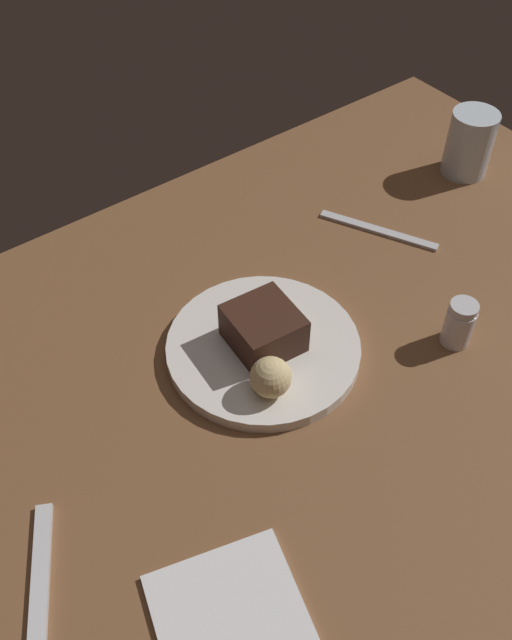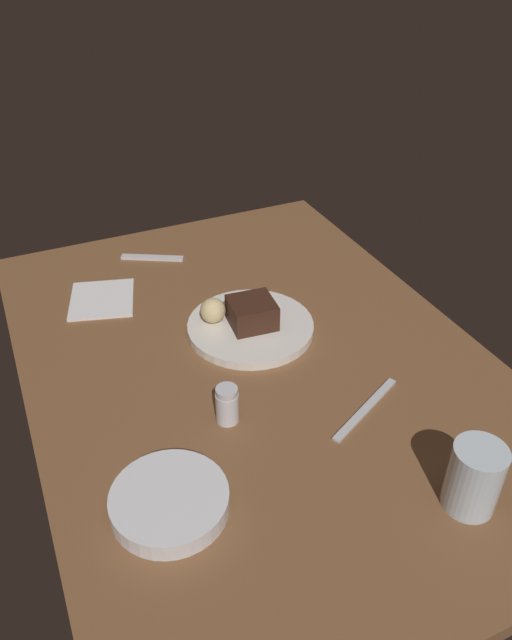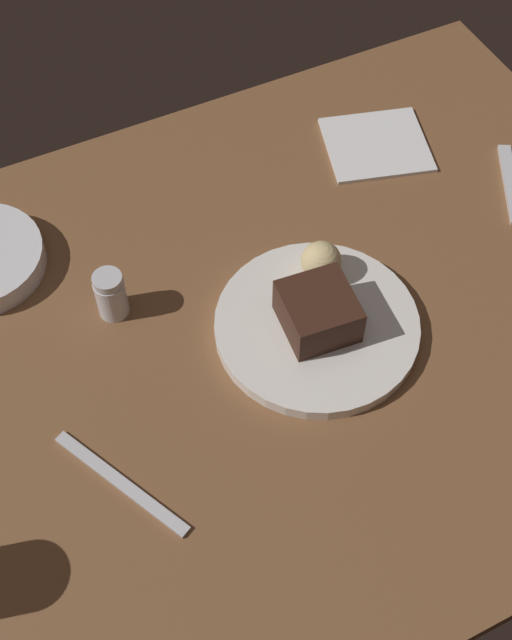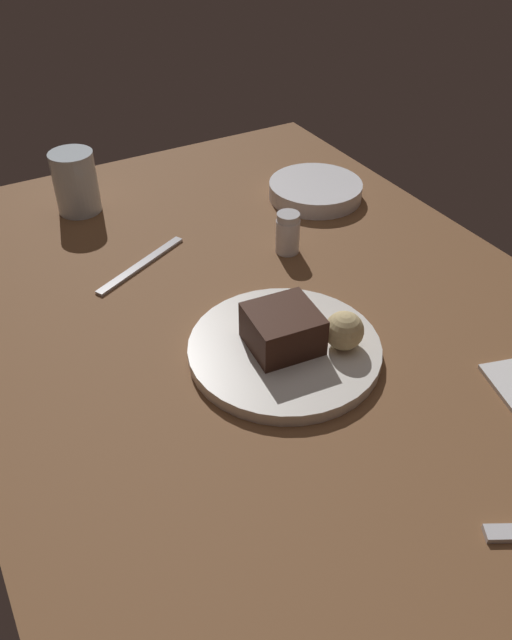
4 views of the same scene
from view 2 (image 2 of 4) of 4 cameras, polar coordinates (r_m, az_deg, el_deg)
The scene contains 10 objects.
dining_table at distance 118.38cm, azimuth 0.04°, elevation -4.15°, with size 120.00×84.00×3.00cm, color brown.
dessert_plate at distance 124.07cm, azimuth -0.51°, elevation -0.65°, with size 25.45×25.45×1.76cm, color white.
chocolate_cake_slice at distance 121.96cm, azimuth -0.38°, elevation 0.67°, with size 8.74×8.38×5.32cm, color #381E14.
bread_roll at distance 123.11cm, azimuth -4.02°, elevation 0.89°, with size 5.13×5.13×5.13cm, color #DBC184.
salt_shaker at distance 102.95cm, azimuth -2.69°, elevation -7.83°, with size 3.89×3.89×6.91cm.
water_glass at distance 94.64cm, azimuth 19.53°, elevation -13.59°, with size 7.68×7.68×10.98cm, color silver.
side_bowl at distance 92.82cm, azimuth -7.99°, elevation -16.28°, with size 17.26×17.26×3.02cm, color silver.
dessert_spoon at distance 150.97cm, azimuth -9.57°, elevation 5.71°, with size 15.00×1.80×0.70cm, color silver.
butter_knife at distance 108.36cm, azimuth 10.11°, elevation -8.09°, with size 19.00×1.40×0.50cm, color silver.
folded_napkin at distance 137.59cm, azimuth -14.06°, elevation 1.88°, with size 14.57×13.39×0.60cm, color white.
Camera 2 is at (83.23, -37.72, 76.76)cm, focal length 34.59 mm.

